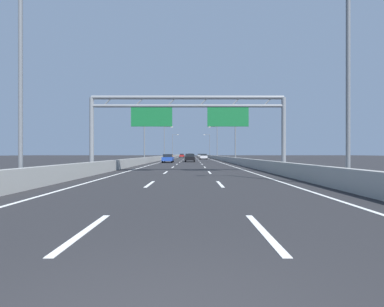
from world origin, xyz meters
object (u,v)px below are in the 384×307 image
(streetlamp_right_near, at_px, (345,72))
(silver_car, at_px, (201,155))
(streetlamp_left_near, at_px, (27,72))
(blue_car, at_px, (169,158))
(streetlamp_right_far, at_px, (218,140))
(streetlamp_right_mid, at_px, (235,131))
(streetlamp_left_distant, at_px, (174,144))
(red_car, at_px, (183,155))
(white_car, at_px, (205,157))
(sign_gantry, at_px, (189,114))
(streetlamp_left_far, at_px, (166,140))
(streetlamp_right_distant, at_px, (210,144))
(black_car, at_px, (191,158))
(streetlamp_left_mid, at_px, (147,131))
(orange_car, at_px, (192,156))

(streetlamp_right_near, xyz_separation_m, silver_car, (-3.98, 104.99, -4.66))
(streetlamp_left_near, bearing_deg, blue_car, 83.95)
(streetlamp_right_far, bearing_deg, streetlamp_right_mid, -90.00)
(streetlamp_left_distant, bearing_deg, streetlamp_right_near, -82.02)
(streetlamp_right_far, xyz_separation_m, red_car, (-11.02, 26.64, -4.66))
(blue_car, xyz_separation_m, white_car, (7.06, 26.84, -0.02))
(streetlamp_right_mid, bearing_deg, sign_gantry, -106.45)
(streetlamp_right_mid, height_order, streetlamp_left_far, same)
(blue_car, bearing_deg, streetlamp_right_distant, 81.07)
(streetlamp_left_distant, relative_size, streetlamp_right_distant, 1.00)
(streetlamp_right_mid, xyz_separation_m, streetlamp_right_distant, (0.00, 71.04, 0.00))
(streetlamp_right_mid, bearing_deg, black_car, 148.77)
(streetlamp_left_mid, distance_m, streetlamp_right_far, 38.53)
(streetlamp_left_far, height_order, streetlamp_right_distant, same)
(streetlamp_right_far, xyz_separation_m, streetlamp_left_distant, (-14.93, 35.52, 0.00))
(streetlamp_left_distant, bearing_deg, black_car, -83.61)
(streetlamp_right_distant, relative_size, black_car, 2.27)
(streetlamp_right_mid, xyz_separation_m, streetlamp_right_far, (0.00, 35.52, 0.00))
(white_car, bearing_deg, blue_car, -104.74)
(streetlamp_right_distant, height_order, white_car, streetlamp_right_distant)
(streetlamp_right_mid, bearing_deg, streetlamp_left_distant, 101.87)
(white_car, xyz_separation_m, black_car, (-3.39, -22.31, 0.03))
(streetlamp_left_near, xyz_separation_m, streetlamp_right_distant, (14.93, 106.56, 0.00))
(streetlamp_left_mid, relative_size, black_car, 2.27)
(streetlamp_left_distant, bearing_deg, streetlamp_left_mid, -90.00)
(streetlamp_right_near, height_order, black_car, streetlamp_right_near)
(streetlamp_left_mid, distance_m, streetlamp_left_far, 35.52)
(red_car, relative_size, orange_car, 0.96)
(streetlamp_left_distant, height_order, silver_car, streetlamp_left_distant)
(streetlamp_right_distant, bearing_deg, orange_car, -108.89)
(streetlamp_left_distant, bearing_deg, blue_car, -86.96)
(streetlamp_right_mid, distance_m, blue_car, 12.09)
(streetlamp_right_far, height_order, silver_car, streetlamp_right_far)
(streetlamp_right_near, xyz_separation_m, blue_car, (-11.16, 35.52, -4.65))
(streetlamp_left_distant, xyz_separation_m, red_car, (3.91, -8.88, -4.66))
(streetlamp_left_distant, height_order, black_car, streetlamp_left_distant)
(streetlamp_right_far, distance_m, white_car, 10.67)
(sign_gantry, distance_m, white_car, 52.26)
(streetlamp_right_distant, relative_size, silver_car, 2.03)
(streetlamp_right_near, bearing_deg, streetlamp_right_mid, 90.00)
(sign_gantry, relative_size, streetlamp_left_near, 1.71)
(sign_gantry, height_order, blue_car, sign_gantry)
(sign_gantry, height_order, silver_car, sign_gantry)
(streetlamp_left_mid, height_order, blue_car, streetlamp_left_mid)
(streetlamp_left_mid, relative_size, streetlamp_right_mid, 1.00)
(streetlamp_left_mid, relative_size, streetlamp_right_far, 1.00)
(streetlamp_left_far, height_order, blue_car, streetlamp_left_far)
(sign_gantry, xyz_separation_m, blue_car, (-3.74, 25.15, -4.06))
(sign_gantry, bearing_deg, streetlamp_left_mid, 106.62)
(streetlamp_right_mid, relative_size, silver_car, 2.03)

